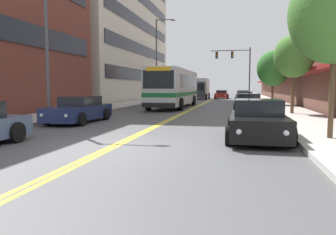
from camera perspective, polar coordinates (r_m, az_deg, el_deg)
The scene contains 22 objects.
ground_plane at distance 46.52m, azimuth 7.49°, elevation 3.05°, with size 240.00×240.00×0.00m, color #4C4C4F.
sidewalk_left at distance 47.63m, azimuth -1.13°, elevation 3.24°, with size 3.31×106.00×0.16m.
sidewalk_right at distance 46.51m, azimuth 16.32°, elevation 2.98°, with size 3.31×106.00×0.16m.
centre_line at distance 46.52m, azimuth 7.49°, elevation 3.05°, with size 0.34×106.00×0.01m.
office_tower_left at distance 48.44m, azimuth -11.53°, elevation 17.22°, with size 12.08×29.03×23.76m.
storefront_row_right at distance 47.31m, azimuth 23.61°, elevation 7.00°, with size 9.10×68.00×7.12m.
city_bus at distance 29.36m, azimuth 1.20°, elevation 5.42°, with size 2.85×12.32×3.29m.
car_white_parked_left_near at distance 42.47m, azimuth 1.03°, elevation 3.72°, with size 2.09×4.35×1.35m.
car_navy_parked_left_far at distance 17.45m, azimuth -15.17°, elevation 1.24°, with size 1.97×4.87×1.34m.
car_black_parked_right_foreground at distance 11.72m, azimuth 15.33°, elevation -0.62°, with size 2.08×4.56×1.38m.
car_silver_parked_right_mid at distance 51.13m, azimuth 12.88°, elevation 3.86°, with size 2.12×4.37×1.31m.
car_champagne_parked_right_far at distance 24.01m, azimuth 13.82°, elevation 2.34°, with size 2.05×4.70×1.35m.
car_dark_grey_parked_right_end at distance 36.88m, azimuth 13.18°, elevation 3.31°, with size 2.11×4.26×1.31m.
car_red_moving_lead at distance 52.05m, azimuth 9.32°, elevation 3.95°, with size 2.12×4.61×1.32m.
box_truck at distance 51.30m, azimuth 5.59°, elevation 5.07°, with size 2.68×7.06×3.14m.
traffic_signal_mast at distance 46.20m, azimuth 11.92°, elevation 9.22°, with size 5.34×0.38×7.14m.
street_lamp_left_near at distance 17.01m, azimuth -19.49°, elevation 15.25°, with size 2.44×0.28×8.11m.
street_lamp_left_far at distance 37.18m, azimuth -1.61°, elevation 10.94°, with size 2.27×0.28×9.35m.
street_tree_right_near at distance 12.01m, azimuth 27.14°, elevation 15.79°, with size 2.87×2.87×5.54m.
street_tree_right_mid at distance 22.14m, azimuth 21.06°, elevation 9.92°, with size 2.45×2.45×4.92m.
street_tree_right_far at distance 32.82m, azimuth 17.85°, elevation 8.13°, with size 3.03×3.03×5.08m.
fire_hydrant at distance 18.57m, azimuth 19.00°, elevation 1.09°, with size 0.29×0.21×0.75m.
Camera 1 is at (3.68, -9.34, 1.81)m, focal length 35.00 mm.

